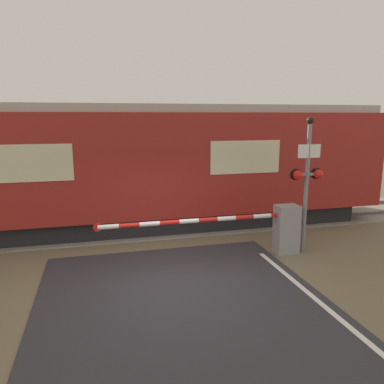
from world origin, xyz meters
TOP-DOWN VIEW (x-y plane):
  - ground_plane at (0.00, 0.00)m, footprint 80.00×80.00m
  - track_bed at (0.00, 4.41)m, footprint 36.00×3.20m
  - train at (-3.22, 4.40)m, footprint 21.98×3.11m
  - crossing_barrier at (2.92, 0.99)m, footprint 5.24×0.44m
  - signal_post at (3.80, 1.00)m, footprint 0.90×0.26m

SIDE VIEW (x-z plane):
  - ground_plane at x=0.00m, z-range 0.00..0.00m
  - track_bed at x=0.00m, z-range -0.04..0.09m
  - crossing_barrier at x=2.92m, z-range 0.06..1.36m
  - train at x=-3.22m, z-range 0.05..3.97m
  - signal_post at x=3.80m, z-range 0.25..3.82m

